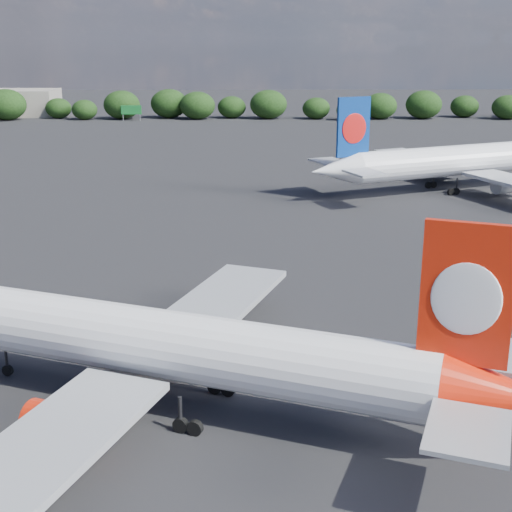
{
  "coord_description": "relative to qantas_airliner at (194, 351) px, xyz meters",
  "views": [
    {
      "loc": [
        15.1,
        -38.48,
        23.47
      ],
      "look_at": [
        16.0,
        12.0,
        8.0
      ],
      "focal_mm": 50.0,
      "sensor_mm": 36.0,
      "label": 1
    }
  ],
  "objects": [
    {
      "name": "billboard_yellow",
      "position": [
        0.15,
        178.65,
        -0.47
      ],
      "size": [
        5.0,
        0.3,
        5.5
      ],
      "color": "yellow",
      "rests_on": "ground"
    },
    {
      "name": "ground",
      "position": [
        -11.85,
        56.65,
        -4.34
      ],
      "size": [
        500.0,
        500.0,
        0.0
      ],
      "primitive_type": "plane",
      "color": "black",
      "rests_on": "ground"
    },
    {
      "name": "horizon_treeline",
      "position": [
        -7.5,
        176.85,
        -0.3
      ],
      "size": [
        202.07,
        16.92,
        9.14
      ],
      "color": "black",
      "rests_on": "ground"
    },
    {
      "name": "china_southern_airliner",
      "position": [
        35.75,
        69.87,
        0.34
      ],
      "size": [
        45.16,
        43.47,
        15.35
      ],
      "color": "white",
      "rests_on": "ground"
    },
    {
      "name": "qantas_airliner",
      "position": [
        0.0,
        0.0,
        0.0
      ],
      "size": [
        42.11,
        40.51,
        14.24
      ],
      "color": "white",
      "rests_on": "ground"
    },
    {
      "name": "highway_sign",
      "position": [
        -29.85,
        172.65,
        -1.21
      ],
      "size": [
        6.0,
        0.3,
        4.5
      ],
      "color": "#125E24",
      "rests_on": "ground"
    }
  ]
}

